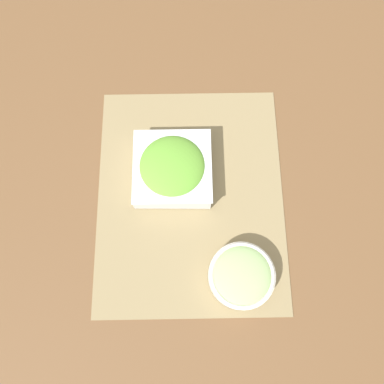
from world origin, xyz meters
name	(u,v)px	position (x,y,z in m)	size (l,w,h in m)	color
ground_plane	(192,196)	(0.00, 0.00, 0.00)	(3.00, 3.00, 0.00)	brown
placemat	(192,196)	(0.00, 0.00, 0.00)	(0.53, 0.42, 0.00)	#937F56
cucumber_bowl	(243,275)	(-0.18, -0.10, 0.03)	(0.14, 0.14, 0.05)	silver
lettuce_bowl	(174,168)	(0.06, 0.04, 0.04)	(0.17, 0.17, 0.07)	white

